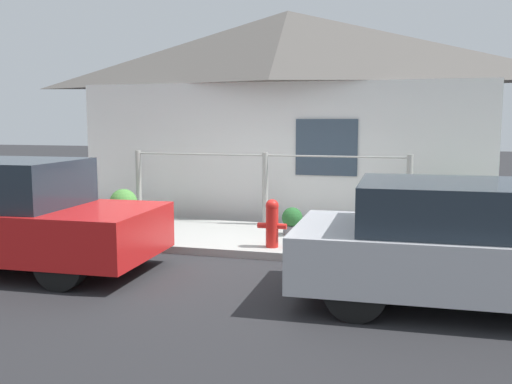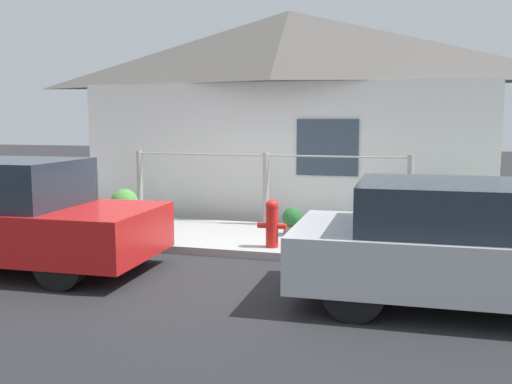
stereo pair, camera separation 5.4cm
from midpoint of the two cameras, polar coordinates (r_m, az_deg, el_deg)
ground_plane at (r=8.02m, az=-2.96°, el=-6.58°), size 60.00×60.00×0.00m
sidewalk at (r=9.03m, az=-0.77°, el=-4.63°), size 24.00×2.21×0.11m
house at (r=11.43m, az=2.94°, el=13.35°), size 8.05×2.23×4.02m
fence at (r=9.82m, az=0.77°, el=0.69°), size 4.90×0.10×1.25m
car_left at (r=8.06m, az=-24.34°, el=-2.10°), size 4.06×1.77×1.41m
car_right at (r=6.26m, az=20.15°, el=-4.89°), size 3.64×1.85×1.28m
fire_hydrant at (r=8.09m, az=1.43°, el=-3.03°), size 0.42×0.19×0.69m
potted_plant_near_hydrant at (r=8.98m, az=3.46°, el=-2.91°), size 0.33×0.33×0.44m
potted_plant_by_fence at (r=10.30m, az=-13.26°, el=-1.17°), size 0.48×0.48×0.60m
potted_plant_corner at (r=9.47m, az=19.02°, el=-1.93°), size 0.54×0.54×0.65m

